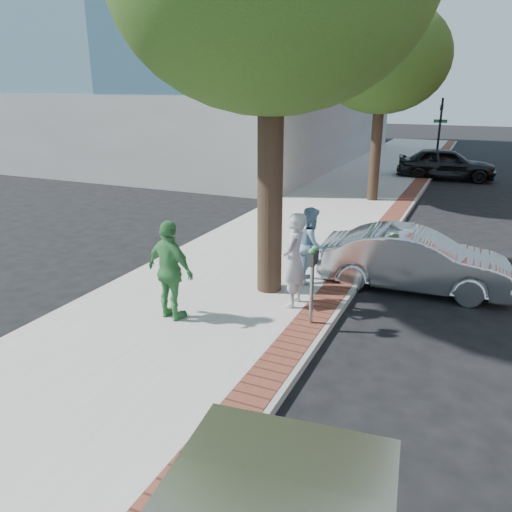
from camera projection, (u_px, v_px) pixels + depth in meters
The scene contains 13 objects.
ground at pixel (259, 338), 8.95m from camera, with size 120.00×120.00×0.00m, color black.
sidewalk at pixel (316, 222), 16.43m from camera, with size 5.00×60.00×0.15m, color #9E9991.
brick_strip at pixel (383, 227), 15.54m from camera, with size 0.60×60.00×0.01m, color brown.
curb at pixel (395, 231), 15.43m from camera, with size 0.10×60.00×0.15m, color gray.
office_base at pixel (214, 125), 32.39m from camera, with size 18.20×22.20×4.00m, color gray.
signal_near at pixel (440, 128), 26.89m from camera, with size 0.70×0.15×3.80m.
tree_far at pixel (383, 58), 17.83m from camera, with size 4.80×4.80×7.14m.
parking_meter at pixel (312, 270), 8.87m from camera, with size 0.12×0.32×1.47m.
person_gray at pixel (294, 260), 9.70m from camera, with size 0.69×0.45×1.88m, color #A0A0A5.
person_officer at pixel (311, 244), 11.03m from camera, with size 0.81×0.63×1.68m, color #7DA4C2.
person_green at pixel (171, 271), 9.12m from camera, with size 1.11×0.46×1.89m, color #3E8947.
sedan_silver at pixel (414, 260), 11.00m from camera, with size 1.42×4.07×1.34m, color silver.
bg_car at pixel (446, 164), 24.38m from camera, with size 1.85×4.60×1.57m, color black.
Camera 1 is at (3.25, -7.32, 4.26)m, focal length 35.00 mm.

